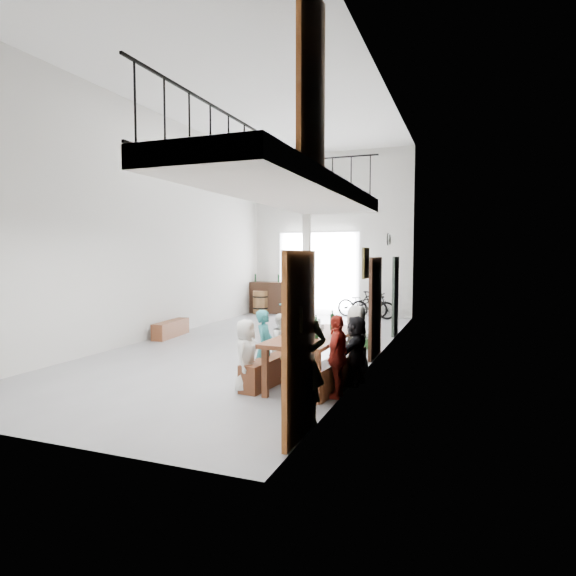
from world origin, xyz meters
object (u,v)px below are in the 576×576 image
at_px(tasting_table, 314,339).
at_px(bicycle_near, 362,304).
at_px(host_standing, 303,359).
at_px(oak_barrel, 261,302).
at_px(serving_counter, 279,298).
at_px(bench_inner, 276,368).
at_px(side_bench, 171,329).

bearing_deg(tasting_table, bicycle_near, 98.57).
bearing_deg(tasting_table, host_standing, -74.84).
xyz_separation_m(oak_barrel, serving_counter, (0.56, 0.31, 0.15)).
distance_m(bench_inner, serving_counter, 8.99).
bearing_deg(tasting_table, serving_counter, 117.19).
height_order(oak_barrel, bicycle_near, bicycle_near).
height_order(host_standing, bicycle_near, host_standing).
relative_size(tasting_table, bicycle_near, 1.36).
relative_size(oak_barrel, bicycle_near, 0.46).
distance_m(tasting_table, side_bench, 5.51).
height_order(serving_counter, host_standing, host_standing).
distance_m(oak_barrel, bicycle_near, 3.52).
bearing_deg(tasting_table, bench_inner, -171.50).
relative_size(side_bench, oak_barrel, 1.78).
distance_m(bench_inner, bicycle_near, 8.32).
relative_size(tasting_table, host_standing, 1.47).
relative_size(bench_inner, oak_barrel, 2.33).
bearing_deg(host_standing, serving_counter, 112.80).
distance_m(serving_counter, bicycle_near, 2.95).
relative_size(serving_counter, host_standing, 1.30).
xyz_separation_m(tasting_table, serving_counter, (-3.91, 8.29, -0.16)).
height_order(tasting_table, bicycle_near, bicycle_near).
bearing_deg(oak_barrel, bench_inner, -64.46).
xyz_separation_m(bench_inner, side_bench, (-4.04, 2.96, -0.01)).
height_order(bench_inner, oak_barrel, oak_barrel).
xyz_separation_m(side_bench, bicycle_near, (3.70, 5.36, 0.25)).
distance_m(tasting_table, bicycle_near, 8.30).
bearing_deg(oak_barrel, serving_counter, 28.91).
height_order(side_bench, host_standing, host_standing).
relative_size(oak_barrel, host_standing, 0.50).
distance_m(tasting_table, host_standing, 1.86).
bearing_deg(host_standing, side_bench, 136.87).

